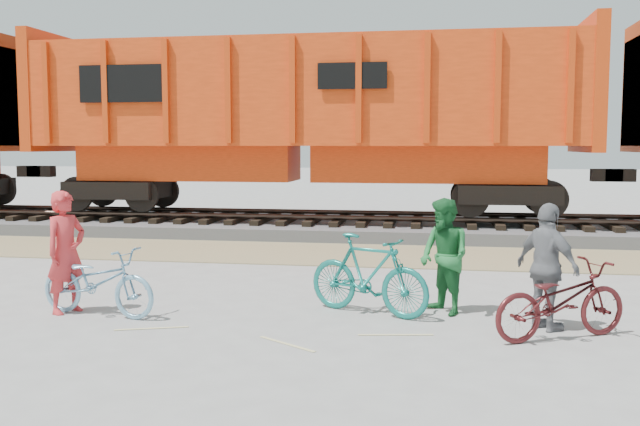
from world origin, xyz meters
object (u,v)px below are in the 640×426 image
at_px(person_woman, 548,267).
at_px(person_man, 444,256).
at_px(bicycle_teal, 368,274).
at_px(bicycle_maroon, 561,300).
at_px(person_solo, 66,252).
at_px(hopper_car_center, 305,116).
at_px(bicycle_blue, 98,282).

bearing_deg(person_woman, person_man, 21.33).
relative_size(bicycle_teal, bicycle_maroon, 1.02).
distance_m(bicycle_teal, person_woman, 2.29).
distance_m(person_solo, person_man, 5.10).
distance_m(hopper_car_center, bicycle_teal, 9.28).
height_order(bicycle_teal, person_man, person_man).
height_order(bicycle_blue, person_solo, person_solo).
xyz_separation_m(bicycle_blue, bicycle_teal, (3.54, 0.67, 0.08)).
relative_size(bicycle_blue, person_man, 1.12).
xyz_separation_m(bicycle_blue, person_man, (4.54, 0.87, 0.32)).
bearing_deg(person_man, person_woman, 25.41).
relative_size(bicycle_blue, bicycle_maroon, 0.99).
relative_size(hopper_car_center, bicycle_teal, 7.79).
bearing_deg(person_woman, bicycle_maroon, 153.44).
height_order(bicycle_blue, bicycle_teal, bicycle_teal).
bearing_deg(person_solo, bicycle_teal, -59.04).
xyz_separation_m(bicycle_teal, person_woman, (2.24, -0.46, 0.24)).
bearing_deg(hopper_car_center, bicycle_blue, -96.45).
height_order(hopper_car_center, person_woman, hopper_car_center).
bearing_deg(person_man, person_solo, -117.82).
height_order(bicycle_blue, person_woman, person_woman).
xyz_separation_m(hopper_car_center, person_man, (3.49, -8.39, -2.23)).
bearing_deg(hopper_car_center, person_solo, -99.58).
xyz_separation_m(bicycle_teal, bicycle_maroon, (2.34, -0.86, -0.08)).
height_order(hopper_car_center, bicycle_teal, hopper_car_center).
height_order(bicycle_maroon, person_solo, person_solo).
xyz_separation_m(bicycle_blue, person_solo, (-0.50, 0.10, 0.37)).
bearing_deg(person_woman, person_solo, 50.43).
height_order(hopper_car_center, bicycle_blue, hopper_car_center).
bearing_deg(bicycle_teal, bicycle_maroon, -85.63).
distance_m(bicycle_teal, bicycle_maroon, 2.49).
bearing_deg(bicycle_blue, person_man, -67.82).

